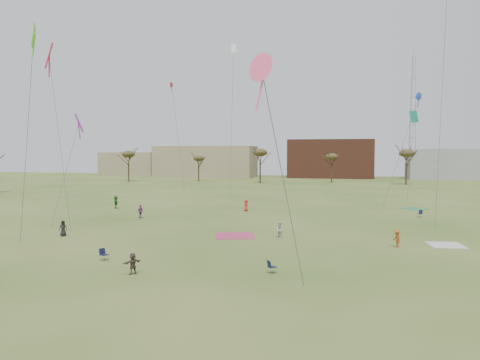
% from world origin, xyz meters
% --- Properties ---
extents(ground, '(260.00, 260.00, 0.00)m').
position_xyz_m(ground, '(0.00, 0.00, 0.00)').
color(ground, '#33571B').
rests_on(ground, ground).
extents(spectator_fore_c, '(1.08, 1.31, 1.40)m').
position_xyz_m(spectator_fore_c, '(-4.48, 0.32, 0.70)').
color(spectator_fore_c, '#513E3A').
rests_on(spectator_fore_c, ground).
extents(flyer_mid_a, '(0.87, 0.76, 1.50)m').
position_xyz_m(flyer_mid_a, '(-16.95, 11.10, 0.75)').
color(flyer_mid_a, black).
rests_on(flyer_mid_a, ground).
extents(flyer_mid_b, '(0.91, 1.12, 1.51)m').
position_xyz_m(flyer_mid_b, '(13.21, 12.78, 0.75)').
color(flyer_mid_b, '#B15221').
rests_on(flyer_mid_b, ground).
extents(spectator_mid_d, '(0.66, 1.03, 1.64)m').
position_xyz_m(spectator_mid_d, '(-14.98, 23.62, 0.82)').
color(spectator_mid_d, '#873D92').
rests_on(spectator_mid_d, ground).
extents(spectator_mid_e, '(0.88, 0.84, 1.44)m').
position_xyz_m(spectator_mid_e, '(3.10, 15.00, 0.72)').
color(spectator_mid_e, silver).
rests_on(spectator_mid_e, ground).
extents(flyer_far_a, '(1.32, 1.68, 1.78)m').
position_xyz_m(flyer_far_a, '(-22.54, 31.64, 0.89)').
color(flyer_far_a, '#266A23').
rests_on(flyer_far_a, ground).
extents(flyer_far_b, '(0.79, 0.91, 1.57)m').
position_xyz_m(flyer_far_b, '(-3.90, 32.75, 0.78)').
color(flyer_far_b, red).
rests_on(flyer_far_b, ground).
extents(blanket_cream, '(3.08, 3.08, 0.03)m').
position_xyz_m(blanket_cream, '(17.43, 14.68, 0.00)').
color(blanket_cream, silver).
rests_on(blanket_cream, ground).
extents(blanket_plum, '(4.49, 4.49, 0.03)m').
position_xyz_m(blanket_plum, '(-1.16, 14.90, 0.00)').
color(blanket_plum, '#B3375D').
rests_on(blanket_plum, ground).
extents(blanket_olive, '(4.05, 4.05, 0.03)m').
position_xyz_m(blanket_olive, '(18.63, 40.54, 0.00)').
color(blanket_olive, '#2E7F4D').
rests_on(blanket_olive, ground).
extents(camp_chair_left, '(0.71, 0.68, 0.87)m').
position_xyz_m(camp_chair_left, '(-8.24, 3.30, 0.26)').
color(camp_chair_left, '#131634').
rests_on(camp_chair_left, ground).
extents(camp_chair_center, '(0.74, 0.73, 0.87)m').
position_xyz_m(camp_chair_center, '(4.30, 2.55, 0.26)').
color(camp_chair_center, '#151F3B').
rests_on(camp_chair_center, ground).
extents(camp_chair_right, '(0.73, 0.74, 0.87)m').
position_xyz_m(camp_chair_right, '(18.03, 31.92, 0.26)').
color(camp_chair_right, '#15173A').
rests_on(camp_chair_right, ground).
extents(kites_aloft, '(53.90, 51.97, 24.09)m').
position_xyz_m(kites_aloft, '(-2.94, 27.46, 18.48)').
color(kites_aloft, '#B723C6').
rests_on(kites_aloft, ground).
extents(tree_line, '(117.44, 49.32, 8.91)m').
position_xyz_m(tree_line, '(-2.85, 79.12, 7.09)').
color(tree_line, '#3A2B1E').
rests_on(tree_line, ground).
extents(building_tan, '(32.00, 14.00, 10.00)m').
position_xyz_m(building_tan, '(-35.00, 115.00, 5.00)').
color(building_tan, '#937F60').
rests_on(building_tan, ground).
extents(building_brick, '(26.00, 16.00, 12.00)m').
position_xyz_m(building_brick, '(5.00, 120.00, 6.00)').
color(building_brick, brown).
rests_on(building_brick, ground).
extents(building_grey, '(24.00, 12.00, 9.00)m').
position_xyz_m(building_grey, '(40.00, 118.00, 4.50)').
color(building_grey, gray).
rests_on(building_grey, ground).
extents(building_tan_west, '(20.00, 12.00, 8.00)m').
position_xyz_m(building_tan_west, '(-65.00, 122.00, 4.00)').
color(building_tan_west, '#937F60').
rests_on(building_tan_west, ground).
extents(radio_tower, '(1.51, 1.72, 41.00)m').
position_xyz_m(radio_tower, '(30.00, 125.00, 19.21)').
color(radio_tower, '#9EA3A8').
rests_on(radio_tower, ground).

